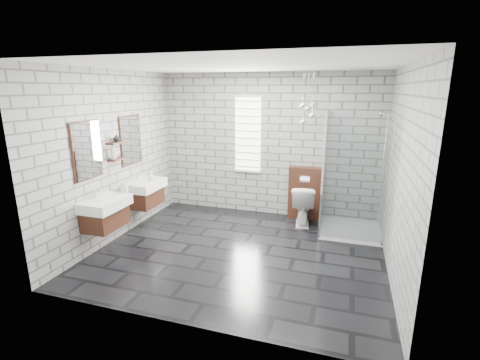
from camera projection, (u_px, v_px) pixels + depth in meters
The scene contains 20 objects.
floor at pixel (240, 252), 5.30m from camera, with size 4.20×3.60×0.02m, color black.
ceiling at pixel (240, 65), 4.61m from camera, with size 4.20×3.60×0.02m, color white.
wall_back at pixel (268, 146), 6.62m from camera, with size 4.20×0.02×2.70m, color #A1A19C.
wall_front at pixel (182, 203), 3.28m from camera, with size 4.20×0.02×2.70m, color #A1A19C.
wall_left at pixel (114, 156), 5.57m from camera, with size 0.02×3.60×2.70m, color #A1A19C.
wall_right at pixel (400, 175), 4.34m from camera, with size 0.02×3.60×2.70m, color #A1A19C.
vanity_left at pixel (103, 205), 5.08m from camera, with size 0.47×0.70×1.57m.
vanity_right at pixel (143, 186), 6.07m from camera, with size 0.47×0.70×1.57m.
shelf_lower at pixel (117, 159), 5.51m from camera, with size 0.14×0.30×0.03m, color #402013.
shelf_upper at pixel (115, 143), 5.44m from camera, with size 0.14×0.30×0.03m, color #402013.
window at pixel (248, 135), 6.66m from camera, with size 0.56×0.05×1.48m.
cistern_panel at pixel (305, 193), 6.52m from camera, with size 0.60×0.20×1.00m, color #402013.
flush_plate at pixel (305, 179), 6.35m from camera, with size 0.18×0.01×0.12m, color silver.
shower_enclosure at pixel (346, 206), 5.82m from camera, with size 1.00×1.00×2.03m.
pendant_cluster at pixel (307, 111), 5.82m from camera, with size 0.25×0.24×0.89m.
toilet at pixel (303, 204), 6.33m from camera, with size 0.40×0.71×0.72m, color white.
soap_bottle_a at pixel (124, 186), 5.34m from camera, with size 0.09×0.09×0.20m, color #B2B2B2.
soap_bottle_b at pixel (151, 176), 6.04m from camera, with size 0.11×0.11×0.15m, color #B2B2B2.
soap_bottle_c at pixel (113, 152), 5.39m from camera, with size 0.09×0.09×0.24m, color #B2B2B2.
vase at pixel (117, 138), 5.44m from camera, with size 0.11×0.11×0.12m, color #B2B2B2.
Camera 1 is at (1.46, -4.62, 2.40)m, focal length 26.00 mm.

